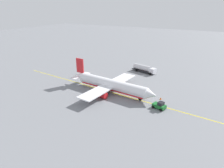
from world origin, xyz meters
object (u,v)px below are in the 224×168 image
(refueling_worker, at_px, (127,75))
(safety_cone_nose, at_px, (161,98))
(fuel_tanker, at_px, (144,68))
(pushback_tug, at_px, (159,105))
(airplane, at_px, (111,85))

(refueling_worker, distance_m, safety_cone_nose, 22.00)
(fuel_tanker, xyz_separation_m, pushback_tug, (15.92, -28.53, -0.73))
(pushback_tug, bearing_deg, refueling_worker, 135.23)
(safety_cone_nose, bearing_deg, airplane, -169.83)
(fuel_tanker, distance_m, safety_cone_nose, 26.78)
(pushback_tug, xyz_separation_m, refueling_worker, (-19.19, 19.04, -0.19))
(safety_cone_nose, bearing_deg, refueling_worker, 143.71)
(airplane, distance_m, fuel_tanker, 25.46)
(airplane, relative_size, pushback_tug, 8.20)
(airplane, height_order, safety_cone_nose, airplane)
(pushback_tug, distance_m, safety_cone_nose, 6.23)
(fuel_tanker, xyz_separation_m, refueling_worker, (-3.27, -9.49, -0.91))
(airplane, bearing_deg, refueling_worker, 95.80)
(fuel_tanker, height_order, safety_cone_nose, fuel_tanker)
(refueling_worker, xyz_separation_m, safety_cone_nose, (17.73, -13.02, -0.47))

